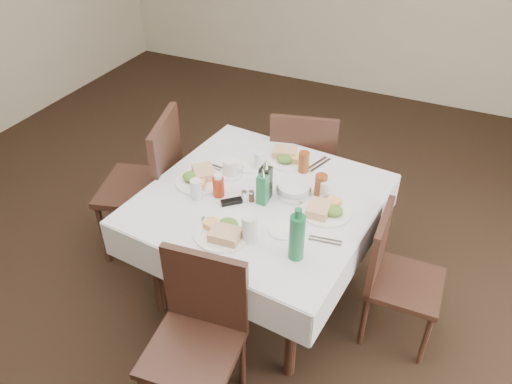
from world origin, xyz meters
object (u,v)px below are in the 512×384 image
(water_s, at_px, (250,228))
(oil_cruet_green, at_px, (263,188))
(oil_cruet_dark, at_px, (266,182))
(chair_south, at_px, (199,327))
(chair_west, at_px, (152,178))
(chair_north, at_px, (303,162))
(water_w, at_px, (196,189))
(bread_basket, at_px, (293,190))
(ketchup_bottle, at_px, (218,186))
(green_bottle, at_px, (297,236))
(water_n, at_px, (259,161))
(chair_east, at_px, (393,270))
(coffee_mug, at_px, (231,169))
(water_e, at_px, (325,190))
(dining_table, at_px, (260,208))

(water_s, height_order, oil_cruet_green, oil_cruet_green)
(oil_cruet_dark, xyz_separation_m, oil_cruet_green, (0.01, -0.05, -0.01))
(oil_cruet_green, bearing_deg, chair_south, -89.97)
(chair_west, bearing_deg, chair_north, 40.33)
(chair_north, distance_m, water_w, 1.02)
(bread_basket, height_order, ketchup_bottle, ketchup_bottle)
(ketchup_bottle, xyz_separation_m, green_bottle, (0.58, -0.28, 0.06))
(chair_north, relative_size, bread_basket, 4.71)
(water_s, height_order, water_w, water_s)
(chair_north, xyz_separation_m, chair_west, (-0.81, -0.69, 0.05))
(ketchup_bottle, bearing_deg, water_n, 75.01)
(water_n, bearing_deg, oil_cruet_green, -62.00)
(chair_east, xyz_separation_m, water_w, (-1.12, -0.20, 0.34))
(chair_east, height_order, coffee_mug, coffee_mug)
(oil_cruet_green, distance_m, coffee_mug, 0.34)
(chair_north, relative_size, chair_south, 1.05)
(chair_east, height_order, oil_cruet_dark, oil_cruet_dark)
(oil_cruet_dark, bearing_deg, chair_east, 2.10)
(oil_cruet_dark, height_order, ketchup_bottle, oil_cruet_dark)
(chair_north, bearing_deg, chair_south, -88.16)
(chair_west, height_order, ketchup_bottle, chair_west)
(chair_south, xyz_separation_m, water_e, (0.30, 0.92, 0.31))
(chair_east, bearing_deg, oil_cruet_dark, -177.90)
(chair_west, relative_size, water_e, 8.46)
(dining_table, height_order, water_w, water_w)
(chair_north, xyz_separation_m, green_bottle, (0.38, -1.15, 0.35))
(oil_cruet_green, bearing_deg, water_w, -162.36)
(chair_south, xyz_separation_m, water_w, (-0.36, 0.63, 0.30))
(dining_table, height_order, chair_east, chair_east)
(chair_east, bearing_deg, water_w, -170.14)
(bread_basket, bearing_deg, chair_east, -5.52)
(chair_north, distance_m, ketchup_bottle, 0.93)
(water_s, bearing_deg, bread_basket, 82.23)
(oil_cruet_dark, bearing_deg, chair_west, 174.81)
(bread_basket, bearing_deg, chair_west, -179.32)
(dining_table, height_order, ketchup_bottle, ketchup_bottle)
(water_n, relative_size, coffee_mug, 0.78)
(dining_table, relative_size, ketchup_bottle, 9.74)
(ketchup_bottle, bearing_deg, chair_north, 76.60)
(water_s, bearing_deg, water_w, 155.48)
(oil_cruet_dark, height_order, coffee_mug, oil_cruet_dark)
(water_s, distance_m, green_bottle, 0.27)
(chair_north, relative_size, water_s, 6.38)
(oil_cruet_dark, bearing_deg, water_n, 121.72)
(chair_west, relative_size, water_s, 6.96)
(dining_table, xyz_separation_m, coffee_mug, (-0.25, 0.13, 0.13))
(dining_table, distance_m, water_w, 0.39)
(water_s, distance_m, water_e, 0.54)
(ketchup_bottle, bearing_deg, chair_south, -69.87)
(ketchup_bottle, bearing_deg, chair_west, 164.02)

